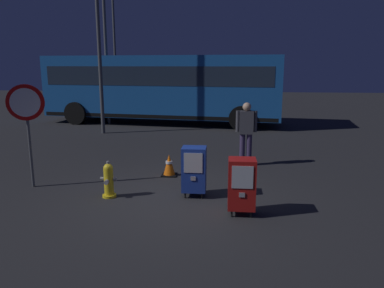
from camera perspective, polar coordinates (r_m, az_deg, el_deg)
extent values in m
plane|color=#262628|center=(7.42, -3.21, -8.71)|extent=(60.00, 60.00, 0.00)
cylinder|color=yellow|center=(7.82, -12.49, -7.69)|extent=(0.28, 0.28, 0.05)
cylinder|color=yellow|center=(7.73, -12.59, -5.59)|extent=(0.19, 0.19, 0.55)
sphere|color=yellow|center=(7.65, -12.69, -3.63)|extent=(0.19, 0.19, 0.19)
cylinder|color=gray|center=(7.62, -12.73, -2.76)|extent=(0.06, 0.06, 0.05)
cylinder|color=gray|center=(7.60, -12.91, -5.70)|extent=(0.09, 0.08, 0.09)
cylinder|color=gray|center=(7.75, -13.53, -5.16)|extent=(0.07, 0.07, 0.07)
cylinder|color=gray|center=(7.67, -11.68, -5.25)|extent=(0.07, 0.07, 0.07)
cylinder|color=black|center=(6.71, 6.06, -10.52)|extent=(0.04, 0.04, 0.12)
cylinder|color=black|center=(6.72, 8.97, -10.55)|extent=(0.04, 0.04, 0.12)
cylinder|color=black|center=(6.97, 6.04, -9.64)|extent=(0.04, 0.04, 0.12)
cylinder|color=black|center=(6.98, 8.83, -9.67)|extent=(0.04, 0.04, 0.12)
cube|color=#9E1411|center=(6.67, 7.60, -6.03)|extent=(0.48, 0.40, 0.90)
cube|color=#B2B7BF|center=(6.42, 7.71, -5.07)|extent=(0.36, 0.01, 0.40)
cube|color=gray|center=(6.52, 7.63, -7.72)|extent=(0.10, 0.02, 0.08)
cylinder|color=black|center=(7.55, -1.06, -7.83)|extent=(0.04, 0.04, 0.12)
cylinder|color=black|center=(7.53, 1.50, -7.90)|extent=(0.04, 0.04, 0.12)
cylinder|color=black|center=(7.82, -0.84, -7.13)|extent=(0.04, 0.04, 0.12)
cylinder|color=black|center=(7.79, 1.64, -7.20)|extent=(0.04, 0.04, 0.12)
cube|color=navy|center=(7.51, 0.31, -3.85)|extent=(0.48, 0.40, 0.90)
cube|color=#B2B7BF|center=(7.27, 0.17, -2.92)|extent=(0.36, 0.01, 0.40)
cube|color=gray|center=(7.35, 0.17, -5.30)|extent=(0.10, 0.02, 0.08)
cylinder|color=#4C4F54|center=(8.69, -23.59, 0.91)|extent=(0.06, 0.06, 2.20)
cylinder|color=red|center=(8.58, -24.08, 5.81)|extent=(0.71, 0.31, 0.76)
cylinder|color=white|center=(8.57, -24.12, 5.80)|extent=(0.56, 0.23, 0.60)
cylinder|color=#382D51|center=(9.95, 7.66, -0.85)|extent=(0.14, 0.14, 0.85)
cylinder|color=#382D51|center=(9.96, 8.70, -0.87)|extent=(0.14, 0.14, 0.85)
cube|color=#3F3F47|center=(9.82, 8.31, 3.27)|extent=(0.36, 0.20, 0.60)
sphere|color=tan|center=(9.76, 8.38, 5.64)|extent=(0.22, 0.22, 0.22)
cylinder|color=#3F3F47|center=(9.80, 6.97, 3.47)|extent=(0.09, 0.09, 0.55)
cylinder|color=#3F3F47|center=(9.83, 9.65, 3.41)|extent=(0.09, 0.09, 0.55)
cube|color=black|center=(9.07, -3.48, -4.72)|extent=(0.36, 0.36, 0.03)
cone|color=orange|center=(8.99, -3.51, -3.10)|extent=(0.28, 0.28, 0.50)
cylinder|color=white|center=(8.98, -3.51, -2.80)|extent=(0.17, 0.17, 0.06)
cube|color=#19519E|center=(17.04, -4.51, 8.81)|extent=(10.73, 3.80, 2.65)
cube|color=#1E2838|center=(17.02, -4.54, 10.41)|extent=(10.11, 3.74, 0.80)
cube|color=black|center=(17.15, -4.44, 4.72)|extent=(10.52, 3.78, 0.16)
cylinder|color=black|center=(15.23, 7.53, 3.91)|extent=(1.03, 0.40, 1.00)
cylinder|color=black|center=(17.70, 8.26, 5.02)|extent=(1.03, 0.40, 1.00)
cylinder|color=black|center=(17.46, -17.32, 4.51)|extent=(1.03, 0.40, 1.00)
cylinder|color=black|center=(19.65, -13.72, 5.50)|extent=(1.03, 0.40, 1.00)
cylinder|color=#4C4F54|center=(23.64, -11.75, 14.87)|extent=(0.14, 0.14, 7.78)
cylinder|color=#4C4F54|center=(14.80, -14.09, 16.27)|extent=(0.14, 0.14, 7.61)
cylinder|color=#4C4F54|center=(17.25, -13.00, 13.81)|extent=(0.14, 0.14, 6.49)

